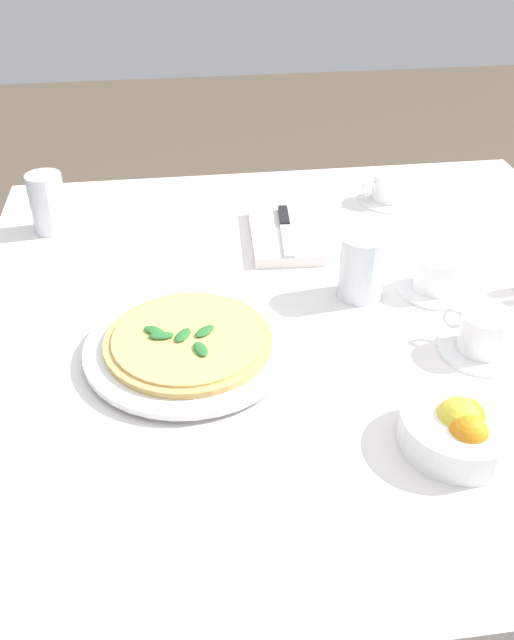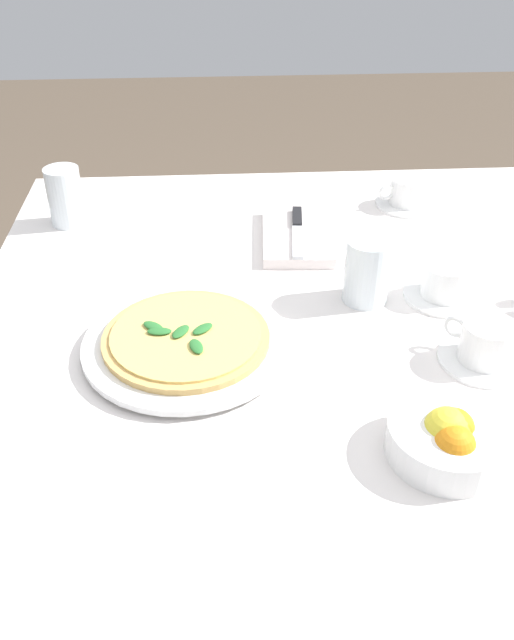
% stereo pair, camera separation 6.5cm
% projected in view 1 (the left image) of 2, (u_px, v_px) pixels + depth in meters
% --- Properties ---
extents(ground_plane, '(8.00, 8.00, 0.00)m').
position_uv_depth(ground_plane, '(302.00, 579.00, 1.53)').
color(ground_plane, brown).
extents(dining_table, '(1.14, 1.14, 0.72)m').
position_uv_depth(dining_table, '(315.00, 370.00, 1.19)').
color(dining_table, white).
rests_on(dining_table, ground_plane).
extents(pizza_plate, '(0.31, 0.31, 0.02)m').
position_uv_depth(pizza_plate, '(189.00, 348.00, 1.02)').
color(pizza_plate, white).
rests_on(pizza_plate, dining_table).
extents(pizza, '(0.25, 0.25, 0.02)m').
position_uv_depth(pizza, '(188.00, 340.00, 1.01)').
color(pizza, '#DBAD60').
rests_on(pizza, pizza_plate).
extents(coffee_cup_left_edge, '(0.13, 0.13, 0.06)m').
position_uv_depth(coffee_cup_left_edge, '(390.00, 189.00, 1.44)').
color(coffee_cup_left_edge, white).
rests_on(coffee_cup_left_edge, dining_table).
extents(coffee_cup_far_right, '(0.13, 0.13, 0.06)m').
position_uv_depth(coffee_cup_far_right, '(437.00, 275.00, 1.15)').
color(coffee_cup_far_right, white).
rests_on(coffee_cup_far_right, dining_table).
extents(coffee_cup_far_left, '(0.13, 0.13, 0.07)m').
position_uv_depth(coffee_cup_far_left, '(484.00, 334.00, 1.01)').
color(coffee_cup_far_left, white).
rests_on(coffee_cup_far_left, dining_table).
extents(water_glass_right_edge, '(0.07, 0.07, 0.11)m').
position_uv_depth(water_glass_right_edge, '(48.00, 206.00, 1.32)').
color(water_glass_right_edge, white).
rests_on(water_glass_right_edge, dining_table).
extents(water_glass_center_back, '(0.07, 0.07, 0.11)m').
position_uv_depth(water_glass_center_back, '(361.00, 271.00, 1.13)').
color(water_glass_center_back, white).
rests_on(water_glass_center_back, dining_table).
extents(napkin_folded, '(0.23, 0.14, 0.02)m').
position_uv_depth(napkin_folded, '(285.00, 234.00, 1.31)').
color(napkin_folded, white).
rests_on(napkin_folded, dining_table).
extents(dinner_knife, '(0.20, 0.04, 0.01)m').
position_uv_depth(dinner_knife, '(286.00, 228.00, 1.30)').
color(dinner_knife, silver).
rests_on(dinner_knife, napkin_folded).
extents(citrus_bowl, '(0.15, 0.15, 0.07)m').
position_uv_depth(citrus_bowl, '(460.00, 427.00, 0.86)').
color(citrus_bowl, white).
rests_on(citrus_bowl, dining_table).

